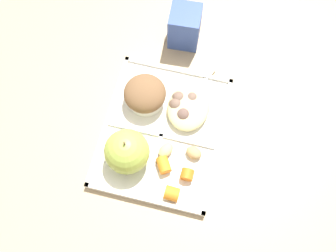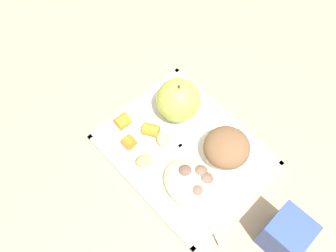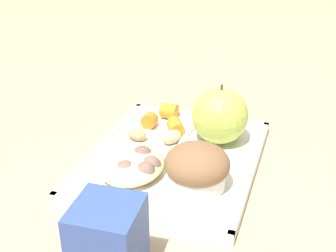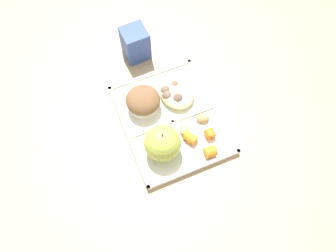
{
  "view_description": "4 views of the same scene",
  "coord_description": "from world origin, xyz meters",
  "px_view_note": "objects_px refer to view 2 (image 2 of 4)",
  "views": [
    {
      "loc": [
        -0.28,
        -0.08,
        0.79
      ],
      "look_at": [
        0.0,
        -0.01,
        0.04
      ],
      "focal_mm": 42.53,
      "sensor_mm": 36.0,
      "label": 1
    },
    {
      "loc": [
        0.21,
        -0.24,
        0.73
      ],
      "look_at": [
        -0.05,
        0.0,
        0.05
      ],
      "focal_mm": 42.53,
      "sensor_mm": 36.0,
      "label": 2
    },
    {
      "loc": [
        0.55,
        0.18,
        0.36
      ],
      "look_at": [
        -0.02,
        -0.02,
        0.05
      ],
      "focal_mm": 47.68,
      "sensor_mm": 36.0,
      "label": 3
    },
    {
      "loc": [
        -0.34,
        0.15,
        0.72
      ],
      "look_at": [
        -0.03,
        0.02,
        0.03
      ],
      "focal_mm": 33.13,
      "sensor_mm": 36.0,
      "label": 4
    }
  ],
  "objects_px": {
    "milk_carton": "(286,235)",
    "green_apple": "(178,100)",
    "bran_muffin": "(226,149)",
    "plastic_fork": "(202,204)",
    "lunch_tray": "(184,152)"
  },
  "relations": [
    {
      "from": "green_apple",
      "to": "milk_carton",
      "type": "height_order",
      "value": "green_apple"
    },
    {
      "from": "bran_muffin",
      "to": "lunch_tray",
      "type": "bearing_deg",
      "value": -139.29
    },
    {
      "from": "green_apple",
      "to": "milk_carton",
      "type": "relative_size",
      "value": 1.03
    },
    {
      "from": "lunch_tray",
      "to": "bran_muffin",
      "type": "xyz_separation_m",
      "value": [
        0.06,
        0.05,
        0.03
      ]
    },
    {
      "from": "plastic_fork",
      "to": "milk_carton",
      "type": "bearing_deg",
      "value": 22.37
    },
    {
      "from": "bran_muffin",
      "to": "plastic_fork",
      "type": "bearing_deg",
      "value": -68.21
    },
    {
      "from": "milk_carton",
      "to": "green_apple",
      "type": "bearing_deg",
      "value": 168.38
    },
    {
      "from": "lunch_tray",
      "to": "milk_carton",
      "type": "distance_m",
      "value": 0.24
    },
    {
      "from": "lunch_tray",
      "to": "green_apple",
      "type": "xyz_separation_m",
      "value": [
        -0.07,
        0.05,
        0.05
      ]
    },
    {
      "from": "bran_muffin",
      "to": "milk_carton",
      "type": "xyz_separation_m",
      "value": [
        0.18,
        -0.04,
        0.01
      ]
    },
    {
      "from": "bran_muffin",
      "to": "plastic_fork",
      "type": "distance_m",
      "value": 0.11
    },
    {
      "from": "bran_muffin",
      "to": "plastic_fork",
      "type": "relative_size",
      "value": 0.64
    },
    {
      "from": "milk_carton",
      "to": "bran_muffin",
      "type": "bearing_deg",
      "value": 162.62
    },
    {
      "from": "green_apple",
      "to": "bran_muffin",
      "type": "height_order",
      "value": "green_apple"
    },
    {
      "from": "green_apple",
      "to": "bran_muffin",
      "type": "relative_size",
      "value": 1.1
    }
  ]
}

